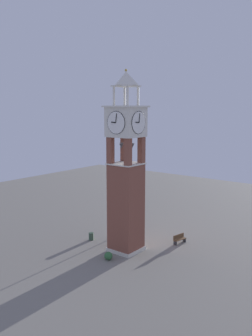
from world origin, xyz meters
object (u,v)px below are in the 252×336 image
at_px(lamp_post, 122,213).
at_px(park_bench, 179,239).
at_px(trash_bin, 91,236).
at_px(clock_tower, 126,177).

bearing_deg(lamp_post, park_bench, -167.44).
distance_m(lamp_post, trash_bin, 4.34).
bearing_deg(park_bench, lamp_post, 12.56).
relative_size(clock_tower, lamp_post, 5.00).
bearing_deg(park_bench, clock_tower, 57.15).
relative_size(clock_tower, park_bench, 10.66).
bearing_deg(park_bench, trash_bin, 32.09).
distance_m(clock_tower, trash_bin, 8.51).
bearing_deg(clock_tower, park_bench, -122.85).
height_order(lamp_post, trash_bin, lamp_post).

